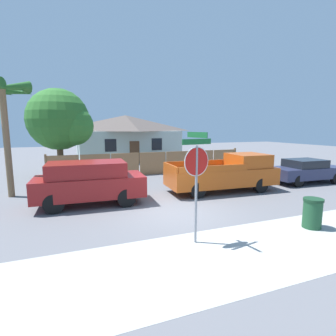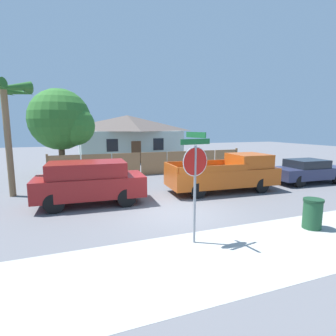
{
  "view_description": "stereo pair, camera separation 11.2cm",
  "coord_description": "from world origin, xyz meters",
  "px_view_note": "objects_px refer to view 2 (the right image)",
  "views": [
    {
      "loc": [
        -3.77,
        -8.87,
        3.2
      ],
      "look_at": [
        -0.01,
        0.8,
        1.6
      ],
      "focal_mm": 28.0,
      "sensor_mm": 36.0,
      "label": 1
    },
    {
      "loc": [
        -3.66,
        -8.91,
        3.2
      ],
      "look_at": [
        -0.01,
        0.8,
        1.6
      ],
      "focal_mm": 28.0,
      "sensor_mm": 36.0,
      "label": 2
    }
  ],
  "objects_px": {
    "house": "(128,136)",
    "palm_tree": "(4,99)",
    "stop_sign": "(195,169)",
    "red_suv": "(90,181)",
    "parked_sedan": "(308,171)",
    "oak_tree": "(63,121)",
    "trash_bin": "(312,214)",
    "orange_pickup": "(226,174)"
  },
  "relations": [
    {
      "from": "red_suv",
      "to": "house",
      "type": "bearing_deg",
      "value": 75.5
    },
    {
      "from": "trash_bin",
      "to": "red_suv",
      "type": "bearing_deg",
      "value": 140.51
    },
    {
      "from": "stop_sign",
      "to": "house",
      "type": "bearing_deg",
      "value": 73.29
    },
    {
      "from": "oak_tree",
      "to": "trash_bin",
      "type": "distance_m",
      "value": 15.23
    },
    {
      "from": "oak_tree",
      "to": "stop_sign",
      "type": "xyz_separation_m",
      "value": [
        3.46,
        -12.52,
        -1.54
      ]
    },
    {
      "from": "parked_sedan",
      "to": "stop_sign",
      "type": "xyz_separation_m",
      "value": [
        -9.77,
        -4.92,
        1.37
      ]
    },
    {
      "from": "palm_tree",
      "to": "red_suv",
      "type": "bearing_deg",
      "value": -38.4
    },
    {
      "from": "palm_tree",
      "to": "red_suv",
      "type": "xyz_separation_m",
      "value": [
        3.34,
        -2.64,
        -3.5
      ]
    },
    {
      "from": "red_suv",
      "to": "trash_bin",
      "type": "relative_size",
      "value": 4.65
    },
    {
      "from": "palm_tree",
      "to": "stop_sign",
      "type": "xyz_separation_m",
      "value": [
        5.77,
        -7.57,
        -2.39
      ]
    },
    {
      "from": "palm_tree",
      "to": "stop_sign",
      "type": "height_order",
      "value": "palm_tree"
    },
    {
      "from": "palm_tree",
      "to": "stop_sign",
      "type": "distance_m",
      "value": 9.81
    },
    {
      "from": "palm_tree",
      "to": "trash_bin",
      "type": "bearing_deg",
      "value": -39.12
    },
    {
      "from": "parked_sedan",
      "to": "stop_sign",
      "type": "height_order",
      "value": "stop_sign"
    },
    {
      "from": "trash_bin",
      "to": "parked_sedan",
      "type": "bearing_deg",
      "value": 42.59
    },
    {
      "from": "oak_tree",
      "to": "palm_tree",
      "type": "relative_size",
      "value": 1.09
    },
    {
      "from": "house",
      "to": "palm_tree",
      "type": "relative_size",
      "value": 1.96
    },
    {
      "from": "oak_tree",
      "to": "palm_tree",
      "type": "height_order",
      "value": "oak_tree"
    },
    {
      "from": "red_suv",
      "to": "stop_sign",
      "type": "height_order",
      "value": "stop_sign"
    },
    {
      "from": "oak_tree",
      "to": "trash_bin",
      "type": "xyz_separation_m",
      "value": [
        7.46,
        -12.9,
        -3.15
      ]
    },
    {
      "from": "stop_sign",
      "to": "oak_tree",
      "type": "bearing_deg",
      "value": 95.72
    },
    {
      "from": "palm_tree",
      "to": "orange_pickup",
      "type": "xyz_separation_m",
      "value": [
        9.99,
        -2.66,
        -3.58
      ]
    },
    {
      "from": "orange_pickup",
      "to": "trash_bin",
      "type": "relative_size",
      "value": 5.79
    },
    {
      "from": "house",
      "to": "parked_sedan",
      "type": "bearing_deg",
      "value": -65.13
    },
    {
      "from": "red_suv",
      "to": "palm_tree",
      "type": "bearing_deg",
      "value": 144.65
    },
    {
      "from": "parked_sedan",
      "to": "trash_bin",
      "type": "xyz_separation_m",
      "value": [
        -5.77,
        -5.3,
        -0.23
      ]
    },
    {
      "from": "red_suv",
      "to": "oak_tree",
      "type": "bearing_deg",
      "value": 100.77
    },
    {
      "from": "house",
      "to": "orange_pickup",
      "type": "bearing_deg",
      "value": -83.78
    },
    {
      "from": "parked_sedan",
      "to": "stop_sign",
      "type": "distance_m",
      "value": 11.03
    },
    {
      "from": "orange_pickup",
      "to": "parked_sedan",
      "type": "xyz_separation_m",
      "value": [
        5.55,
        0.02,
        -0.18
      ]
    },
    {
      "from": "palm_tree",
      "to": "trash_bin",
      "type": "distance_m",
      "value": 13.21
    },
    {
      "from": "stop_sign",
      "to": "trash_bin",
      "type": "relative_size",
      "value": 3.18
    },
    {
      "from": "oak_tree",
      "to": "red_suv",
      "type": "distance_m",
      "value": 8.11
    },
    {
      "from": "palm_tree",
      "to": "red_suv",
      "type": "height_order",
      "value": "palm_tree"
    },
    {
      "from": "palm_tree",
      "to": "house",
      "type": "bearing_deg",
      "value": 57.5
    },
    {
      "from": "house",
      "to": "oak_tree",
      "type": "relative_size",
      "value": 1.79
    },
    {
      "from": "palm_tree",
      "to": "orange_pickup",
      "type": "height_order",
      "value": "palm_tree"
    },
    {
      "from": "palm_tree",
      "to": "orange_pickup",
      "type": "bearing_deg",
      "value": -14.9
    },
    {
      "from": "house",
      "to": "palm_tree",
      "type": "xyz_separation_m",
      "value": [
        -8.28,
        -13.0,
        2.18
      ]
    },
    {
      "from": "red_suv",
      "to": "trash_bin",
      "type": "xyz_separation_m",
      "value": [
        6.43,
        -5.3,
        -0.49
      ]
    },
    {
      "from": "parked_sedan",
      "to": "stop_sign",
      "type": "bearing_deg",
      "value": -150.22
    },
    {
      "from": "parked_sedan",
      "to": "trash_bin",
      "type": "height_order",
      "value": "parked_sedan"
    }
  ]
}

